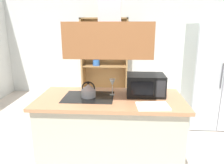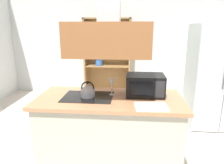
# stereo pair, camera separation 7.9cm
# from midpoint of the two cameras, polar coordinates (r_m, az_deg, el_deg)

# --- Properties ---
(ground_plane) EXTENTS (7.80, 7.80, 0.00)m
(ground_plane) POSITION_cam_midpoint_polar(r_m,az_deg,el_deg) (3.01, 1.98, -20.36)
(ground_plane) COLOR beige
(wall_back) EXTENTS (6.00, 0.12, 2.70)m
(wall_back) POSITION_cam_midpoint_polar(r_m,az_deg,el_deg) (5.47, 3.90, 10.84)
(wall_back) COLOR silver
(wall_back) RESTS_ON ground
(kitchen_island) EXTENTS (1.75, 0.84, 0.90)m
(kitchen_island) POSITION_cam_midpoint_polar(r_m,az_deg,el_deg) (2.73, 0.17, -13.07)
(kitchen_island) COLOR #B9B6A1
(kitchen_island) RESTS_ON ground
(range_hood) EXTENTS (0.90, 0.70, 1.29)m
(range_hood) POSITION_cam_midpoint_polar(r_m,az_deg,el_deg) (2.41, 0.20, 14.45)
(range_hood) COLOR brown
(refrigerator) EXTENTS (0.90, 0.77, 1.77)m
(refrigerator) POSITION_cam_midpoint_polar(r_m,az_deg,el_deg) (4.10, 26.80, 1.33)
(refrigerator) COLOR #AEBEBB
(refrigerator) RESTS_ON ground
(dish_cabinet) EXTENTS (1.14, 0.40, 1.92)m
(dish_cabinet) POSITION_cam_midpoint_polar(r_m,az_deg,el_deg) (5.34, -0.78, 5.35)
(dish_cabinet) COLOR olive
(dish_cabinet) RESTS_ON ground
(kettle) EXTENTS (0.17, 0.17, 0.19)m
(kettle) POSITION_cam_midpoint_polar(r_m,az_deg,el_deg) (2.56, -5.68, -2.26)
(kettle) COLOR #B1B2BA
(kettle) RESTS_ON kitchen_island
(cutting_board) EXTENTS (0.36, 0.27, 0.02)m
(cutting_board) POSITION_cam_midpoint_polar(r_m,az_deg,el_deg) (2.30, 11.45, -6.50)
(cutting_board) COLOR white
(cutting_board) RESTS_ON kitchen_island
(microwave) EXTENTS (0.46, 0.35, 0.26)m
(microwave) POSITION_cam_midpoint_polar(r_m,az_deg,el_deg) (2.64, 9.73, -0.82)
(microwave) COLOR black
(microwave) RESTS_ON kitchen_island
(wine_glass_on_counter) EXTENTS (0.08, 0.08, 0.21)m
(wine_glass_on_counter) POSITION_cam_midpoint_polar(r_m,az_deg,el_deg) (2.60, 0.80, -0.31)
(wine_glass_on_counter) COLOR silver
(wine_glass_on_counter) RESTS_ON kitchen_island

